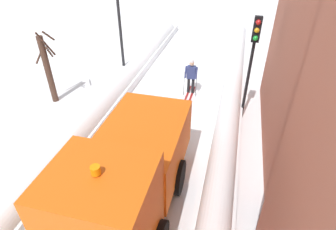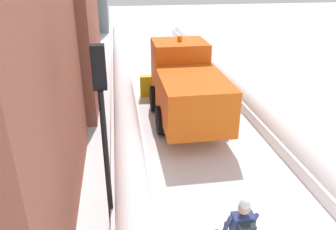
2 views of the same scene
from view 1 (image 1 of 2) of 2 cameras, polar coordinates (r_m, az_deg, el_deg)
ground_plane at (r=8.52m, az=-11.22°, el=-21.22°), size 80.00×80.00×0.00m
snowbank_right at (r=9.50m, az=-27.19°, el=-14.82°), size 1.10×36.00×0.90m
plow_truck at (r=7.59m, az=-8.25°, el=-12.18°), size 3.20×5.98×3.12m
skier at (r=13.68m, az=4.81°, el=8.27°), size 0.62×1.80×1.81m
traffic_light_pole at (r=11.11m, az=17.03°, el=12.31°), size 0.28×0.42×4.38m
street_lamp at (r=16.28m, az=-10.17°, el=20.62°), size 0.40×0.40×5.17m
bare_tree_near at (r=13.75m, az=-23.47°, el=8.87°), size 0.93×1.14×3.52m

